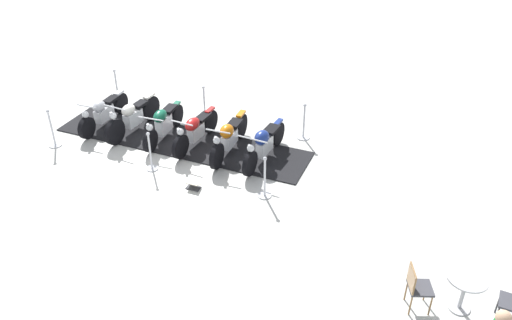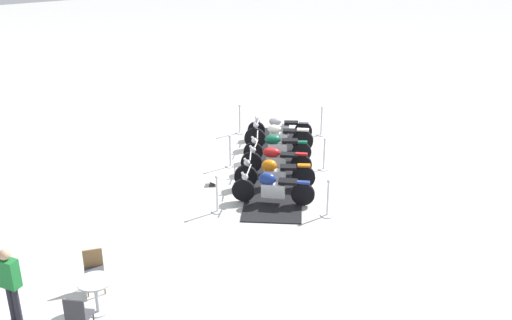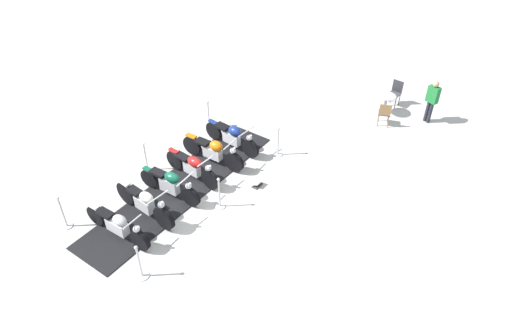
# 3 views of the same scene
# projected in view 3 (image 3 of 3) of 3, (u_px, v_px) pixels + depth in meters

# --- Properties ---
(ground_plane) EXTENTS (80.00, 80.00, 0.00)m
(ground_plane) POSITION_uv_depth(u_px,v_px,m) (182.00, 187.00, 13.76)
(ground_plane) COLOR silver
(display_platform) EXTENTS (6.67, 5.34, 0.03)m
(display_platform) POSITION_uv_depth(u_px,v_px,m) (182.00, 187.00, 13.75)
(display_platform) COLOR black
(display_platform) RESTS_ON ground_plane
(motorcycle_chrome) EXTENTS (1.35, 1.94, 0.90)m
(motorcycle_chrome) POSITION_uv_depth(u_px,v_px,m) (118.00, 225.00, 11.91)
(motorcycle_chrome) COLOR black
(motorcycle_chrome) RESTS_ON display_platform
(motorcycle_cream) EXTENTS (1.55, 1.86, 1.03)m
(motorcycle_cream) POSITION_uv_depth(u_px,v_px,m) (145.00, 203.00, 12.51)
(motorcycle_cream) COLOR black
(motorcycle_cream) RESTS_ON display_platform
(motorcycle_forest) EXTENTS (1.26, 1.88, 0.90)m
(motorcycle_forest) POSITION_uv_depth(u_px,v_px,m) (170.00, 184.00, 13.13)
(motorcycle_forest) COLOR black
(motorcycle_forest) RESTS_ON display_platform
(motorcycle_maroon) EXTENTS (1.43, 1.74, 0.95)m
(motorcycle_maroon) POSITION_uv_depth(u_px,v_px,m) (193.00, 166.00, 13.76)
(motorcycle_maroon) COLOR black
(motorcycle_maroon) RESTS_ON display_platform
(motorcycle_copper) EXTENTS (1.35, 2.01, 0.98)m
(motorcycle_copper) POSITION_uv_depth(u_px,v_px,m) (213.00, 151.00, 14.40)
(motorcycle_copper) COLOR black
(motorcycle_copper) RESTS_ON display_platform
(motorcycle_navy) EXTENTS (1.52, 1.81, 0.94)m
(motorcycle_navy) POSITION_uv_depth(u_px,v_px,m) (232.00, 136.00, 15.00)
(motorcycle_navy) COLOR black
(motorcycle_navy) RESTS_ON display_platform
(stanchion_left_mid) EXTENTS (0.34, 0.34, 1.03)m
(stanchion_left_mid) POSITION_uv_depth(u_px,v_px,m) (146.00, 162.00, 14.23)
(stanchion_left_mid) COLOR silver
(stanchion_left_mid) RESTS_ON ground_plane
(stanchion_right_rear) EXTENTS (0.32, 0.32, 1.06)m
(stanchion_right_rear) POSITION_uv_depth(u_px,v_px,m) (278.00, 146.00, 14.83)
(stanchion_right_rear) COLOR silver
(stanchion_right_rear) RESTS_ON ground_plane
(stanchion_left_rear) EXTENTS (0.35, 0.35, 1.03)m
(stanchion_left_rear) POSITION_uv_depth(u_px,v_px,m) (209.00, 119.00, 16.17)
(stanchion_left_rear) COLOR silver
(stanchion_left_rear) RESTS_ON ground_plane
(stanchion_right_mid) EXTENTS (0.31, 0.31, 1.04)m
(stanchion_right_mid) POSITION_uv_depth(u_px,v_px,m) (220.00, 197.00, 12.88)
(stanchion_right_mid) COLOR silver
(stanchion_right_mid) RESTS_ON ground_plane
(stanchion_right_front) EXTENTS (0.34, 0.34, 1.06)m
(stanchion_right_front) POSITION_uv_depth(u_px,v_px,m) (140.00, 267.00, 10.95)
(stanchion_right_front) COLOR silver
(stanchion_right_front) RESTS_ON ground_plane
(stanchion_left_front) EXTENTS (0.31, 0.31, 1.06)m
(stanchion_left_front) POSITION_uv_depth(u_px,v_px,m) (64.00, 217.00, 12.26)
(stanchion_left_front) COLOR silver
(stanchion_left_front) RESTS_ON ground_plane
(info_placard) EXTENTS (0.39, 0.36, 0.18)m
(info_placard) POSITION_uv_depth(u_px,v_px,m) (257.00, 184.00, 13.77)
(info_placard) COLOR #333338
(info_placard) RESTS_ON ground_plane
(cafe_table) EXTENTS (0.70, 0.70, 0.75)m
(cafe_table) POSITION_uv_depth(u_px,v_px,m) (385.00, 100.00, 16.72)
(cafe_table) COLOR #B7B7BC
(cafe_table) RESTS_ON ground_plane
(cafe_chair_near_table) EXTENTS (0.49, 0.49, 0.90)m
(cafe_chair_near_table) POSITION_uv_depth(u_px,v_px,m) (385.00, 113.00, 16.11)
(cafe_chair_near_table) COLOR olive
(cafe_chair_near_table) RESTS_ON ground_plane
(cafe_chair_across_table) EXTENTS (0.56, 0.56, 0.96)m
(cafe_chair_across_table) POSITION_uv_depth(u_px,v_px,m) (396.00, 92.00, 17.22)
(cafe_chair_across_table) COLOR #2D2D33
(cafe_chair_across_table) RESTS_ON ground_plane
(bystander_person) EXTENTS (0.45, 0.41, 1.62)m
(bystander_person) POSITION_uv_depth(u_px,v_px,m) (432.00, 98.00, 16.04)
(bystander_person) COLOR #23232D
(bystander_person) RESTS_ON ground_plane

